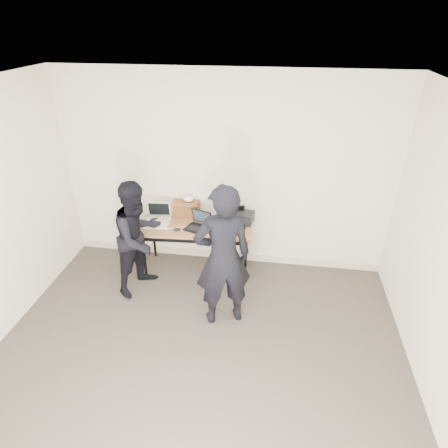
% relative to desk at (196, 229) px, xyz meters
% --- Properties ---
extents(room, '(4.60, 4.60, 2.80)m').
position_rel_desk_xyz_m(room, '(0.33, -1.91, 0.69)').
color(room, '#423A32').
rests_on(room, ground).
extents(desk, '(1.54, 0.75, 0.72)m').
position_rel_desk_xyz_m(desk, '(0.00, 0.00, 0.00)').
color(desk, olive).
rests_on(desk, ground).
extents(laptop_beige, '(0.36, 0.35, 0.27)m').
position_rel_desk_xyz_m(laptop_beige, '(-0.53, -0.00, 0.11)').
color(laptop_beige, beige).
rests_on(laptop_beige, desk).
extents(laptop_center, '(0.38, 0.37, 0.23)m').
position_rel_desk_xyz_m(laptop_center, '(0.05, -0.05, 0.11)').
color(laptop_center, black).
rests_on(laptop_center, desk).
extents(laptop_right, '(0.37, 0.36, 0.24)m').
position_rel_desk_xyz_m(laptop_right, '(0.49, 0.14, 0.11)').
color(laptop_right, black).
rests_on(laptop_right, desk).
extents(leather_satchel, '(0.36, 0.18, 0.25)m').
position_rel_desk_xyz_m(leather_satchel, '(-0.18, 0.23, 0.19)').
color(leather_satchel, brown).
rests_on(leather_satchel, desk).
extents(tissue, '(0.15, 0.12, 0.08)m').
position_rel_desk_xyz_m(tissue, '(-0.15, 0.23, 0.34)').
color(tissue, white).
rests_on(tissue, leather_satchel).
extents(equipment_box, '(0.29, 0.26, 0.15)m').
position_rel_desk_xyz_m(equipment_box, '(0.63, 0.19, 0.13)').
color(equipment_box, black).
rests_on(equipment_box, desk).
extents(power_brick, '(0.08, 0.05, 0.03)m').
position_rel_desk_xyz_m(power_brick, '(-0.22, -0.17, 0.07)').
color(power_brick, black).
rests_on(power_brick, desk).
extents(cables, '(0.97, 0.42, 0.01)m').
position_rel_desk_xyz_m(cables, '(0.16, -0.01, 0.06)').
color(cables, black).
rests_on(cables, desk).
extents(person_typist, '(0.75, 0.62, 1.76)m').
position_rel_desk_xyz_m(person_typist, '(0.51, -0.93, 0.22)').
color(person_typist, black).
rests_on(person_typist, ground).
extents(person_observer, '(0.84, 0.92, 1.52)m').
position_rel_desk_xyz_m(person_observer, '(-0.63, -0.47, 0.10)').
color(person_observer, black).
rests_on(person_observer, ground).
extents(baseboard, '(4.50, 0.03, 0.10)m').
position_rel_desk_xyz_m(baseboard, '(0.33, 0.33, -0.61)').
color(baseboard, beige).
rests_on(baseboard, ground).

